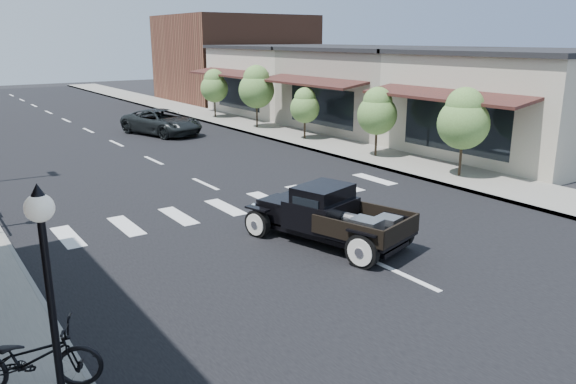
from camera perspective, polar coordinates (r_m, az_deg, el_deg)
ground at (r=15.09m, az=3.62°, el=-4.78°), size 120.00×120.00×0.00m
road at (r=28.02m, az=-15.75°, el=4.15°), size 14.00×80.00×0.02m
road_markings at (r=23.44m, az=-11.68°, el=2.26°), size 12.00×60.00×0.06m
sidewalk_right at (r=31.73m, az=-1.08°, el=6.10°), size 3.00×80.00×0.15m
storefront_near at (r=28.35m, az=23.10°, el=8.21°), size 10.00×9.00×4.50m
storefront_mid at (r=34.00m, az=10.13°, el=10.19°), size 10.00×9.00×4.50m
storefront_far at (r=40.87m, az=1.10°, el=11.26°), size 10.00×9.00×4.50m
far_building_right at (r=49.50m, az=-5.37°, el=13.36°), size 11.00×10.00×7.00m
lamp_post_a at (r=7.94m, az=-22.85°, el=-11.03°), size 0.36×0.36×3.35m
small_tree_a at (r=21.96m, az=17.30°, el=5.67°), size 1.92×1.92×3.19m
small_tree_b at (r=25.04m, az=9.00°, el=6.95°), size 1.74×1.74×2.90m
small_tree_c at (r=29.10m, az=1.72°, el=7.91°), size 1.51×1.51×2.52m
small_tree_d at (r=32.94m, az=-3.21°, el=9.56°), size 2.06×2.06×3.43m
small_tree_e at (r=37.53m, az=-7.48°, el=9.83°), size 1.79×1.79×2.99m
hotrod_pickup at (r=14.54m, az=4.18°, el=-2.32°), size 3.28×4.92×1.56m
second_car at (r=31.97m, az=-12.69°, el=6.92°), size 3.63×5.42×1.38m
motorcycle at (r=9.32m, az=-24.64°, el=-15.14°), size 2.12×1.46×1.06m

